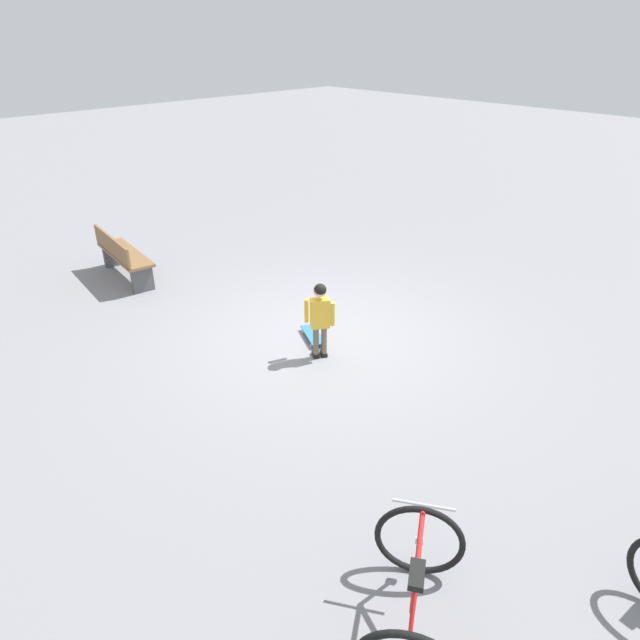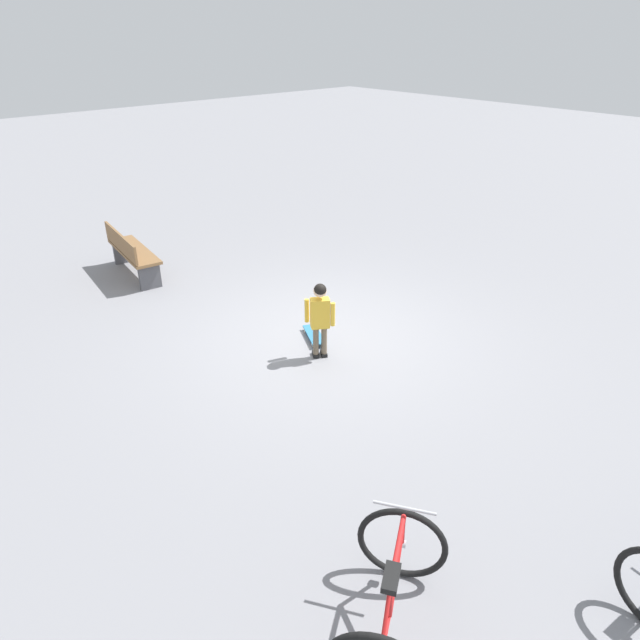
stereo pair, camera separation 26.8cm
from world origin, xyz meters
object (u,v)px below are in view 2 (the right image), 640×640
(skateboard, at_px, (314,335))
(street_bench, at_px, (131,253))
(child_person, at_px, (320,313))
(bicycle_mid, at_px, (392,598))

(skateboard, height_order, street_bench, street_bench)
(child_person, relative_size, street_bench, 0.65)
(skateboard, bearing_deg, street_bench, -77.14)
(child_person, xyz_separation_m, bicycle_mid, (2.20, 3.21, -0.28))
(skateboard, height_order, bicycle_mid, bicycle_mid)
(street_bench, bearing_deg, bicycle_mid, 77.88)
(child_person, relative_size, skateboard, 1.74)
(bicycle_mid, bearing_deg, child_person, -124.40)
(child_person, xyz_separation_m, street_bench, (0.61, -4.21, -0.23))
(child_person, distance_m, street_bench, 4.26)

